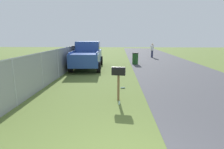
{
  "coord_description": "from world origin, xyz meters",
  "views": [
    {
      "loc": [
        -2.51,
        0.14,
        2.47
      ],
      "look_at": [
        3.73,
        0.38,
        1.13
      ],
      "focal_mm": 28.49,
      "sensor_mm": 36.0,
      "label": 1
    }
  ],
  "objects_px": {
    "pickup_truck": "(88,54)",
    "pedestrian": "(152,49)",
    "mailbox": "(119,74)",
    "trash_bin": "(135,58)"
  },
  "relations": [
    {
      "from": "pickup_truck",
      "to": "pedestrian",
      "type": "bearing_deg",
      "value": -43.76
    },
    {
      "from": "pickup_truck",
      "to": "pedestrian",
      "type": "height_order",
      "value": "pickup_truck"
    },
    {
      "from": "mailbox",
      "to": "trash_bin",
      "type": "bearing_deg",
      "value": -1.91
    },
    {
      "from": "mailbox",
      "to": "pickup_truck",
      "type": "relative_size",
      "value": 0.25
    },
    {
      "from": "trash_bin",
      "to": "pedestrian",
      "type": "xyz_separation_m",
      "value": [
        5.48,
        -2.51,
        0.44
      ]
    },
    {
      "from": "pickup_truck",
      "to": "mailbox",
      "type": "bearing_deg",
      "value": -164.38
    },
    {
      "from": "mailbox",
      "to": "trash_bin",
      "type": "relative_size",
      "value": 1.26
    },
    {
      "from": "pickup_truck",
      "to": "pedestrian",
      "type": "xyz_separation_m",
      "value": [
        7.48,
        -6.48,
        -0.13
      ]
    },
    {
      "from": "pickup_truck",
      "to": "trash_bin",
      "type": "height_order",
      "value": "pickup_truck"
    },
    {
      "from": "trash_bin",
      "to": "pedestrian",
      "type": "height_order",
      "value": "pedestrian"
    }
  ]
}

